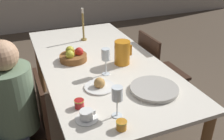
{
  "coord_description": "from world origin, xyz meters",
  "views": [
    {
      "loc": [
        -0.64,
        -1.84,
        1.68
      ],
      "look_at": [
        0.0,
        -0.29,
        0.8
      ],
      "focal_mm": 40.0,
      "sensor_mm": 36.0,
      "label": 1
    }
  ],
  "objects_px": {
    "bread_plate": "(100,85)",
    "candlestick_tall": "(83,28)",
    "teacup_across": "(126,45)",
    "jam_jar_red": "(121,125)",
    "wine_glass_water": "(106,56)",
    "chair_opposite": "(157,71)",
    "person_seated": "(9,109)",
    "red_pitcher": "(122,53)",
    "wine_glass_juice": "(117,95)",
    "jam_jar_amber": "(79,103)",
    "teacup_near_person": "(87,116)",
    "serving_tray": "(154,89)",
    "chair_person_side": "(27,132)",
    "fruit_bowl": "(73,56)"
  },
  "relations": [
    {
      "from": "red_pitcher",
      "to": "wine_glass_water",
      "type": "distance_m",
      "value": 0.24
    },
    {
      "from": "person_seated",
      "to": "fruit_bowl",
      "type": "height_order",
      "value": "person_seated"
    },
    {
      "from": "bread_plate",
      "to": "candlestick_tall",
      "type": "bearing_deg",
      "value": 79.99
    },
    {
      "from": "chair_person_side",
      "to": "chair_opposite",
      "type": "relative_size",
      "value": 1.0
    },
    {
      "from": "bread_plate",
      "to": "person_seated",
      "type": "bearing_deg",
      "value": 172.43
    },
    {
      "from": "bread_plate",
      "to": "fruit_bowl",
      "type": "height_order",
      "value": "fruit_bowl"
    },
    {
      "from": "red_pitcher",
      "to": "jam_jar_amber",
      "type": "distance_m",
      "value": 0.68
    },
    {
      "from": "person_seated",
      "to": "jam_jar_red",
      "type": "xyz_separation_m",
      "value": [
        0.58,
        -0.54,
        0.1
      ]
    },
    {
      "from": "teacup_across",
      "to": "red_pitcher",
      "type": "bearing_deg",
      "value": -120.51
    },
    {
      "from": "chair_opposite",
      "to": "wine_glass_juice",
      "type": "bearing_deg",
      "value": -44.08
    },
    {
      "from": "red_pitcher",
      "to": "bread_plate",
      "type": "relative_size",
      "value": 0.93
    },
    {
      "from": "chair_opposite",
      "to": "person_seated",
      "type": "distance_m",
      "value": 1.52
    },
    {
      "from": "person_seated",
      "to": "red_pitcher",
      "type": "xyz_separation_m",
      "value": [
        0.92,
        0.21,
        0.17
      ]
    },
    {
      "from": "teacup_near_person",
      "to": "fruit_bowl",
      "type": "bearing_deg",
      "value": 80.83
    },
    {
      "from": "fruit_bowl",
      "to": "jam_jar_red",
      "type": "bearing_deg",
      "value": -88.67
    },
    {
      "from": "wine_glass_water",
      "to": "serving_tray",
      "type": "bearing_deg",
      "value": -57.89
    },
    {
      "from": "wine_glass_juice",
      "to": "serving_tray",
      "type": "bearing_deg",
      "value": 23.99
    },
    {
      "from": "person_seated",
      "to": "wine_glass_juice",
      "type": "height_order",
      "value": "person_seated"
    },
    {
      "from": "wine_glass_water",
      "to": "teacup_across",
      "type": "relative_size",
      "value": 1.58
    },
    {
      "from": "chair_opposite",
      "to": "wine_glass_water",
      "type": "height_order",
      "value": "wine_glass_water"
    },
    {
      "from": "wine_glass_juice",
      "to": "bread_plate",
      "type": "distance_m",
      "value": 0.36
    },
    {
      "from": "wine_glass_water",
      "to": "bread_plate",
      "type": "height_order",
      "value": "wine_glass_water"
    },
    {
      "from": "teacup_near_person",
      "to": "serving_tray",
      "type": "distance_m",
      "value": 0.53
    },
    {
      "from": "teacup_across",
      "to": "bread_plate",
      "type": "xyz_separation_m",
      "value": [
        -0.48,
        -0.59,
        -0.0
      ]
    },
    {
      "from": "bread_plate",
      "to": "candlestick_tall",
      "type": "height_order",
      "value": "candlestick_tall"
    },
    {
      "from": "chair_person_side",
      "to": "red_pitcher",
      "type": "distance_m",
      "value": 0.95
    },
    {
      "from": "teacup_near_person",
      "to": "serving_tray",
      "type": "relative_size",
      "value": 0.41
    },
    {
      "from": "teacup_across",
      "to": "candlestick_tall",
      "type": "bearing_deg",
      "value": 131.78
    },
    {
      "from": "teacup_near_person",
      "to": "bread_plate",
      "type": "distance_m",
      "value": 0.35
    },
    {
      "from": "jam_jar_amber",
      "to": "jam_jar_red",
      "type": "distance_m",
      "value": 0.32
    },
    {
      "from": "teacup_across",
      "to": "jam_jar_red",
      "type": "distance_m",
      "value": 1.16
    },
    {
      "from": "red_pitcher",
      "to": "wine_glass_juice",
      "type": "xyz_separation_m",
      "value": [
        -0.32,
        -0.63,
        0.04
      ]
    },
    {
      "from": "serving_tray",
      "to": "candlestick_tall",
      "type": "distance_m",
      "value": 1.14
    },
    {
      "from": "wine_glass_juice",
      "to": "jam_jar_red",
      "type": "xyz_separation_m",
      "value": [
        -0.02,
        -0.12,
        -0.11
      ]
    },
    {
      "from": "teacup_near_person",
      "to": "red_pitcher",
      "type": "bearing_deg",
      "value": 50.2
    },
    {
      "from": "wine_glass_water",
      "to": "candlestick_tall",
      "type": "relative_size",
      "value": 0.64
    },
    {
      "from": "person_seated",
      "to": "jam_jar_red",
      "type": "bearing_deg",
      "value": -132.82
    },
    {
      "from": "chair_person_side",
      "to": "candlestick_tall",
      "type": "height_order",
      "value": "candlestick_tall"
    },
    {
      "from": "wine_glass_juice",
      "to": "teacup_across",
      "type": "bearing_deg",
      "value": 62.0
    },
    {
      "from": "serving_tray",
      "to": "wine_glass_juice",
      "type": "bearing_deg",
      "value": -156.01
    },
    {
      "from": "jam_jar_amber",
      "to": "jam_jar_red",
      "type": "height_order",
      "value": "same"
    },
    {
      "from": "person_seated",
      "to": "candlestick_tall",
      "type": "xyz_separation_m",
      "value": [
        0.78,
        0.86,
        0.2
      ]
    },
    {
      "from": "wine_glass_water",
      "to": "jam_jar_red",
      "type": "height_order",
      "value": "wine_glass_water"
    },
    {
      "from": "chair_opposite",
      "to": "bread_plate",
      "type": "xyz_separation_m",
      "value": [
        -0.82,
        -0.52,
        0.31
      ]
    },
    {
      "from": "red_pitcher",
      "to": "chair_opposite",
      "type": "bearing_deg",
      "value": 24.2
    },
    {
      "from": "wine_glass_juice",
      "to": "teacup_across",
      "type": "height_order",
      "value": "wine_glass_juice"
    },
    {
      "from": "candlestick_tall",
      "to": "jam_jar_amber",
      "type": "bearing_deg",
      "value": -107.98
    },
    {
      "from": "chair_person_side",
      "to": "serving_tray",
      "type": "height_order",
      "value": "chair_person_side"
    },
    {
      "from": "chair_person_side",
      "to": "red_pitcher",
      "type": "relative_size",
      "value": 4.32
    },
    {
      "from": "person_seated",
      "to": "wine_glass_juice",
      "type": "distance_m",
      "value": 0.76
    }
  ]
}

